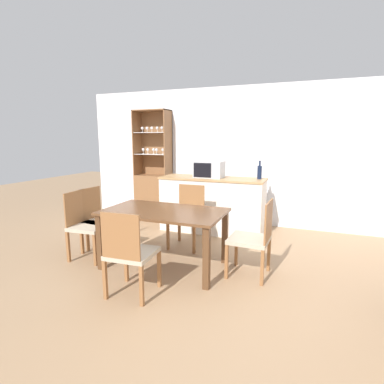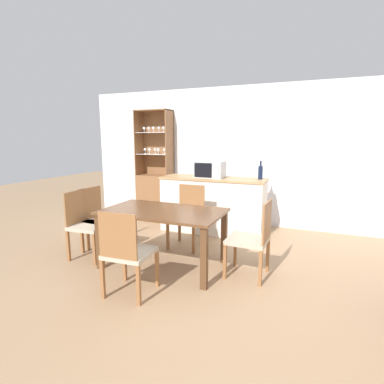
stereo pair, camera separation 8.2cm
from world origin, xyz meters
name	(u,v)px [view 2 (the right image)]	position (x,y,z in m)	size (l,w,h in m)	color
ground_plane	(203,284)	(0.00, 0.00, 0.00)	(18.00, 18.00, 0.00)	#A37F5B
wall_back	(253,157)	(0.00, 2.63, 1.27)	(6.80, 0.06, 2.55)	silver
kitchen_counter	(213,205)	(-0.52, 1.91, 0.47)	(1.79, 0.61, 0.95)	white
display_cabinet	(155,187)	(-1.94, 2.43, 0.62)	(0.72, 0.37, 2.16)	brown
dining_table	(163,218)	(-0.64, 0.29, 0.62)	(1.50, 0.87, 0.73)	brown
dining_chair_side_left_near	(87,224)	(-1.73, 0.16, 0.46)	(0.48, 0.48, 0.91)	#C1B299
dining_chair_head_far	(187,216)	(-0.64, 1.07, 0.46)	(0.45, 0.45, 0.91)	#C1B299
dining_chair_side_right_far	(252,239)	(0.45, 0.42, 0.46)	(0.47, 0.47, 0.91)	#C1B299
dining_chair_head_near	(128,252)	(-0.64, -0.49, 0.46)	(0.47, 0.47, 0.91)	#C1B299
dining_chair_side_left_far	(100,219)	(-1.73, 0.43, 0.46)	(0.48, 0.48, 0.91)	#C1B299
microwave	(210,169)	(-0.58, 1.90, 1.09)	(0.48, 0.34, 0.28)	#B7BABF
wine_bottle	(260,172)	(0.26, 2.00, 1.07)	(0.07, 0.07, 0.30)	#141E38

